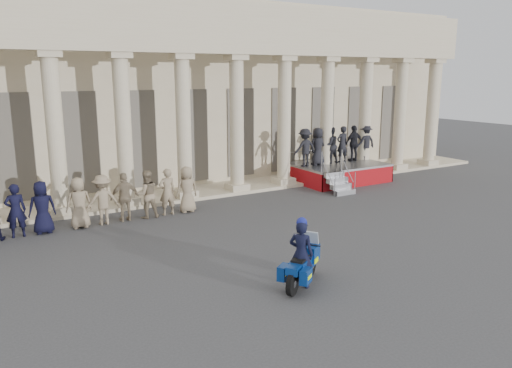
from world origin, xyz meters
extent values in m
plane|color=#38383B|center=(0.00, 0.00, 0.00)|extent=(90.00, 90.00, 0.00)
cube|color=#C0B090|center=(0.00, 15.00, 4.50)|extent=(40.00, 10.00, 9.00)
cube|color=#C0B090|center=(0.00, 8.80, 0.07)|extent=(40.00, 2.60, 0.15)
cube|color=#C0B090|center=(0.00, 8.00, 6.79)|extent=(35.80, 1.00, 1.00)
cube|color=#C0B090|center=(0.00, 8.00, 7.89)|extent=(35.80, 1.00, 1.20)
cube|color=#C0B090|center=(-3.90, 8.00, 0.30)|extent=(0.90, 0.90, 0.30)
cylinder|color=#C0B090|center=(-3.90, 8.00, 3.25)|extent=(0.64, 0.64, 5.60)
cube|color=#C0B090|center=(-3.90, 8.00, 6.17)|extent=(0.85, 0.85, 0.24)
cube|color=#C0B090|center=(-1.30, 8.00, 0.30)|extent=(0.90, 0.90, 0.30)
cylinder|color=#C0B090|center=(-1.30, 8.00, 3.25)|extent=(0.64, 0.64, 5.60)
cube|color=#C0B090|center=(-1.30, 8.00, 6.17)|extent=(0.85, 0.85, 0.24)
cube|color=#C0B090|center=(1.30, 8.00, 0.30)|extent=(0.90, 0.90, 0.30)
cylinder|color=#C0B090|center=(1.30, 8.00, 3.25)|extent=(0.64, 0.64, 5.60)
cube|color=#C0B090|center=(1.30, 8.00, 6.17)|extent=(0.85, 0.85, 0.24)
cube|color=#C0B090|center=(3.90, 8.00, 0.30)|extent=(0.90, 0.90, 0.30)
cylinder|color=#C0B090|center=(3.90, 8.00, 3.25)|extent=(0.64, 0.64, 5.60)
cube|color=#C0B090|center=(3.90, 8.00, 6.17)|extent=(0.85, 0.85, 0.24)
cube|color=#C0B090|center=(6.50, 8.00, 0.30)|extent=(0.90, 0.90, 0.30)
cylinder|color=#C0B090|center=(6.50, 8.00, 3.25)|extent=(0.64, 0.64, 5.60)
cube|color=#C0B090|center=(6.50, 8.00, 6.17)|extent=(0.85, 0.85, 0.24)
cube|color=#C0B090|center=(9.10, 8.00, 0.30)|extent=(0.90, 0.90, 0.30)
cylinder|color=#C0B090|center=(9.10, 8.00, 3.25)|extent=(0.64, 0.64, 5.60)
cube|color=#C0B090|center=(9.10, 8.00, 6.17)|extent=(0.85, 0.85, 0.24)
cube|color=#C0B090|center=(11.70, 8.00, 0.30)|extent=(0.90, 0.90, 0.30)
cylinder|color=#C0B090|center=(11.70, 8.00, 3.25)|extent=(0.64, 0.64, 5.60)
cube|color=#C0B090|center=(11.70, 8.00, 6.17)|extent=(0.85, 0.85, 0.24)
cube|color=#C0B090|center=(14.30, 8.00, 0.30)|extent=(0.90, 0.90, 0.30)
cylinder|color=#C0B090|center=(14.30, 8.00, 3.25)|extent=(0.64, 0.64, 5.60)
cube|color=#C0B090|center=(14.30, 8.00, 6.17)|extent=(0.85, 0.85, 0.24)
cube|color=#C0B090|center=(16.90, 8.00, 0.30)|extent=(0.90, 0.90, 0.30)
cylinder|color=#C0B090|center=(16.90, 8.00, 3.25)|extent=(0.64, 0.64, 5.60)
cube|color=#C0B090|center=(16.90, 8.00, 6.17)|extent=(0.85, 0.85, 0.24)
cube|color=black|center=(-5.20, 10.02, 2.55)|extent=(1.30, 0.12, 4.20)
cube|color=black|center=(-2.60, 10.02, 2.55)|extent=(1.30, 0.12, 4.20)
cube|color=black|center=(0.00, 10.02, 2.55)|extent=(1.30, 0.12, 4.20)
cube|color=black|center=(2.60, 10.02, 2.55)|extent=(1.30, 0.12, 4.20)
cube|color=black|center=(5.20, 10.02, 2.55)|extent=(1.30, 0.12, 4.20)
cube|color=black|center=(7.80, 10.02, 2.55)|extent=(1.30, 0.12, 4.20)
cube|color=black|center=(10.40, 10.02, 2.55)|extent=(1.30, 0.12, 4.20)
cube|color=black|center=(13.00, 10.02, 2.55)|extent=(1.30, 0.12, 4.20)
cube|color=black|center=(15.60, 10.02, 2.55)|extent=(1.30, 0.12, 4.20)
imported|color=black|center=(-5.66, 6.13, 0.93)|extent=(0.68, 0.45, 1.86)
imported|color=black|center=(-4.82, 6.13, 0.93)|extent=(0.91, 0.59, 1.86)
imported|color=gray|center=(-3.59, 6.13, 0.93)|extent=(0.91, 0.59, 1.86)
imported|color=gray|center=(-2.75, 6.13, 0.93)|extent=(1.20, 0.69, 1.86)
imported|color=gray|center=(-1.92, 6.13, 0.93)|extent=(1.09, 0.45, 1.86)
imported|color=gray|center=(-1.08, 6.13, 0.93)|extent=(0.90, 0.70, 1.86)
imported|color=gray|center=(-0.25, 6.13, 0.93)|extent=(0.68, 0.45, 1.86)
imported|color=gray|center=(0.59, 6.13, 0.93)|extent=(0.91, 0.59, 1.86)
cube|color=gray|center=(9.67, 7.66, 0.88)|extent=(4.59, 3.28, 0.10)
cube|color=maroon|center=(9.67, 6.04, 0.41)|extent=(4.59, 0.04, 0.83)
cube|color=maroon|center=(7.39, 7.66, 0.41)|extent=(0.04, 3.28, 0.83)
cube|color=maroon|center=(11.95, 7.66, 0.41)|extent=(0.04, 3.28, 0.83)
cube|color=gray|center=(7.97, 5.12, 0.12)|extent=(1.10, 0.28, 0.23)
cube|color=gray|center=(7.97, 5.40, 0.35)|extent=(1.10, 0.28, 0.23)
cube|color=gray|center=(7.97, 5.68, 0.58)|extent=(1.10, 0.28, 0.23)
cube|color=gray|center=(7.97, 5.96, 0.81)|extent=(1.10, 0.28, 0.23)
cylinder|color=gray|center=(9.67, 9.25, 1.43)|extent=(4.59, 0.04, 0.04)
imported|color=black|center=(7.67, 7.86, 1.87)|extent=(1.22, 0.70, 1.89)
imported|color=black|center=(8.47, 7.86, 1.87)|extent=(0.92, 0.60, 1.89)
imported|color=black|center=(9.27, 7.86, 1.87)|extent=(0.92, 0.71, 1.89)
imported|color=black|center=(10.07, 7.86, 1.87)|extent=(0.69, 0.45, 1.89)
imported|color=black|center=(10.87, 7.86, 1.87)|extent=(1.11, 0.46, 1.89)
imported|color=black|center=(11.67, 7.86, 1.87)|extent=(1.22, 0.70, 1.89)
cylinder|color=black|center=(0.93, -1.66, 0.31)|extent=(0.59, 0.46, 0.62)
cylinder|color=black|center=(-0.23, -2.46, 0.31)|extent=(0.59, 0.46, 0.62)
cube|color=navy|center=(0.39, -2.04, 0.58)|extent=(1.11, 0.94, 0.36)
cube|color=navy|center=(0.77, -1.77, 0.73)|extent=(0.70, 0.69, 0.42)
cube|color=silver|center=(0.77, -1.77, 0.52)|extent=(0.33, 0.35, 0.11)
cube|color=#B2BFCC|center=(0.90, -1.68, 1.05)|extent=(0.41, 0.47, 0.50)
cube|color=black|center=(0.23, -2.14, 0.77)|extent=(0.68, 0.61, 0.09)
cube|color=navy|center=(-0.19, -2.43, 0.66)|extent=(0.45, 0.45, 0.21)
cube|color=navy|center=(0.05, -2.63, 0.52)|extent=(0.47, 0.41, 0.38)
cube|color=#CCF40C|center=(0.05, -2.63, 0.52)|extent=(0.36, 0.35, 0.09)
cube|color=navy|center=(-0.29, -2.13, 0.52)|extent=(0.47, 0.41, 0.38)
cube|color=#CCF40C|center=(-0.29, -2.13, 0.52)|extent=(0.36, 0.35, 0.09)
cylinder|color=silver|center=(-0.13, -2.12, 0.28)|extent=(0.52, 0.40, 0.09)
cylinder|color=black|center=(0.77, -1.77, 0.96)|extent=(0.40, 0.56, 0.03)
imported|color=black|center=(0.27, -2.12, 0.90)|extent=(0.73, 0.78, 1.80)
sphere|color=navy|center=(0.27, -2.12, 1.75)|extent=(0.28, 0.28, 0.28)
camera|label=1|loc=(-6.97, -12.01, 5.46)|focal=35.00mm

